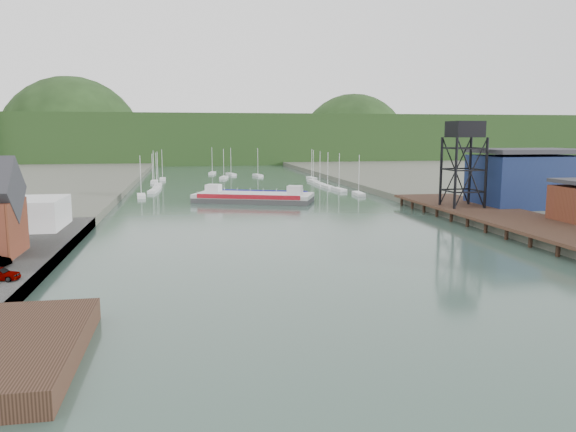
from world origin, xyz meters
name	(u,v)px	position (x,y,z in m)	size (l,w,h in m)	color
ground	(401,337)	(0.00, 0.00, 0.00)	(600.00, 600.00, 0.00)	#294035
west_stage	(6,351)	(-29.00, 0.00, 0.90)	(10.00, 18.00, 1.80)	black
east_pier	(510,217)	(37.00, 45.00, 1.90)	(14.00, 70.00, 2.45)	black
white_shed	(1,214)	(-44.00, 50.00, 3.85)	(18.00, 12.00, 4.50)	silver
lift_tower	(465,135)	(35.00, 58.00, 15.65)	(6.50, 6.50, 16.00)	black
blue_shed	(528,179)	(50.00, 60.00, 7.06)	(20.50, 14.50, 11.30)	#0C1437
marina_sailboats	(239,183)	(0.08, 138.46, 0.35)	(57.71, 92.65, 0.90)	silver
distant_hills	(206,143)	(-3.98, 301.35, 10.38)	(500.00, 120.00, 80.00)	black
chain_ferry	(254,197)	(-0.89, 90.11, 1.13)	(29.34, 19.89, 3.92)	#474649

